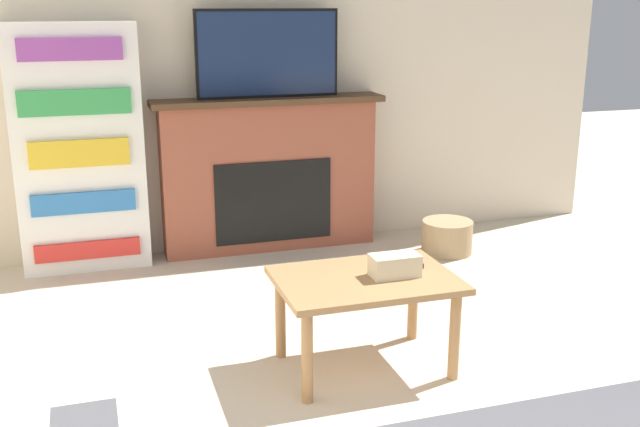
# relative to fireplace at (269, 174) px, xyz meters

# --- Properties ---
(wall_back) EXTENTS (5.56, 0.06, 2.70)m
(wall_back) POSITION_rel_fireplace_xyz_m (-0.25, 0.14, 0.83)
(wall_back) COLOR beige
(wall_back) RESTS_ON ground_plane
(fireplace) EXTENTS (1.54, 0.28, 1.04)m
(fireplace) POSITION_rel_fireplace_xyz_m (0.00, 0.00, 0.00)
(fireplace) COLOR brown
(fireplace) RESTS_ON ground_plane
(tv) EXTENTS (0.94, 0.03, 0.56)m
(tv) POSITION_rel_fireplace_xyz_m (-0.00, -0.02, 0.80)
(tv) COLOR black
(tv) RESTS_ON fireplace
(coffee_table) EXTENTS (0.80, 0.57, 0.45)m
(coffee_table) POSITION_rel_fireplace_xyz_m (-0.01, -1.85, -0.14)
(coffee_table) COLOR #A87A4C
(coffee_table) RESTS_ON ground_plane
(tissue_box) EXTENTS (0.22, 0.12, 0.10)m
(tissue_box) POSITION_rel_fireplace_xyz_m (0.12, -1.88, -0.03)
(tissue_box) COLOR beige
(tissue_box) RESTS_ON coffee_table
(remote_control) EXTENTS (0.04, 0.15, 0.02)m
(remote_control) POSITION_rel_fireplace_xyz_m (0.27, -1.76, -0.06)
(remote_control) COLOR black
(remote_control) RESTS_ON coffee_table
(bookshelf) EXTENTS (0.77, 0.29, 1.53)m
(bookshelf) POSITION_rel_fireplace_xyz_m (-1.21, -0.02, 0.24)
(bookshelf) COLOR white
(bookshelf) RESTS_ON ground_plane
(storage_basket) EXTENTS (0.34, 0.34, 0.22)m
(storage_basket) POSITION_rel_fireplace_xyz_m (1.11, -0.47, -0.41)
(storage_basket) COLOR tan
(storage_basket) RESTS_ON ground_plane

